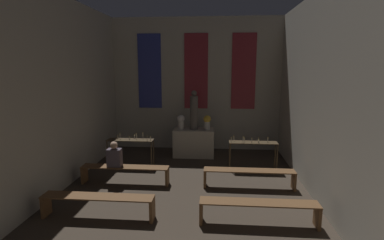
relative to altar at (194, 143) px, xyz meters
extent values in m
cube|color=#B2AD9E|center=(0.00, 1.03, 1.92)|extent=(6.32, 0.12, 4.79)
cube|color=navy|center=(-1.70, 0.95, 2.40)|extent=(0.85, 0.03, 2.68)
cube|color=maroon|center=(0.00, 0.95, 2.40)|extent=(0.85, 0.03, 2.68)
cube|color=maroon|center=(1.70, 0.95, 2.40)|extent=(0.85, 0.03, 2.68)
cube|color=#B2AD9E|center=(-3.10, -4.32, 1.92)|extent=(0.12, 10.83, 4.79)
cube|color=#B2AD9E|center=(3.10, -4.32, 1.92)|extent=(0.12, 10.83, 4.79)
cube|color=#BCB29E|center=(0.00, 0.00, 0.00)|extent=(1.38, 0.75, 0.94)
cylinder|color=#5B5651|center=(0.00, 0.00, 1.04)|extent=(0.27, 0.27, 1.13)
sphere|color=#5B5651|center=(0.00, 0.00, 1.70)|extent=(0.19, 0.19, 0.19)
cylinder|color=beige|center=(-0.45, 0.00, 0.61)|extent=(0.19, 0.19, 0.27)
sphere|color=silver|center=(-0.45, 0.00, 0.83)|extent=(0.25, 0.25, 0.25)
cylinder|color=beige|center=(0.45, 0.00, 0.61)|extent=(0.19, 0.19, 0.27)
sphere|color=gold|center=(0.45, 0.00, 0.83)|extent=(0.25, 0.25, 0.25)
cube|color=#473823|center=(-1.86, -1.26, 0.37)|extent=(1.42, 0.38, 0.02)
cylinder|color=#473823|center=(-2.54, -1.42, -0.06)|extent=(0.04, 0.04, 0.83)
cylinder|color=#473823|center=(-1.18, -1.42, -0.06)|extent=(0.04, 0.04, 0.83)
cylinder|color=#473823|center=(-2.54, -1.10, -0.06)|extent=(0.04, 0.04, 0.83)
cylinder|color=#473823|center=(-1.18, -1.10, -0.06)|extent=(0.04, 0.04, 0.83)
cylinder|color=silver|center=(-1.77, -1.12, 0.43)|extent=(0.02, 0.02, 0.09)
sphere|color=#F9CC4C|center=(-1.77, -1.12, 0.49)|extent=(0.02, 0.02, 0.02)
cylinder|color=silver|center=(-1.30, -1.39, 0.45)|extent=(0.02, 0.02, 0.14)
sphere|color=#F9CC4C|center=(-1.30, -1.39, 0.53)|extent=(0.02, 0.02, 0.02)
cylinder|color=silver|center=(-1.50, -1.11, 0.46)|extent=(0.02, 0.02, 0.17)
sphere|color=#F9CC4C|center=(-1.50, -1.11, 0.56)|extent=(0.02, 0.02, 0.02)
cylinder|color=silver|center=(-2.27, -1.21, 0.43)|extent=(0.02, 0.02, 0.09)
sphere|color=#F9CC4C|center=(-2.27, -1.21, 0.48)|extent=(0.02, 0.02, 0.02)
cylinder|color=silver|center=(-1.88, -1.27, 0.43)|extent=(0.02, 0.02, 0.09)
sphere|color=#F9CC4C|center=(-1.88, -1.27, 0.48)|extent=(0.02, 0.02, 0.02)
cylinder|color=silver|center=(-2.19, -1.21, 0.46)|extent=(0.02, 0.02, 0.16)
sphere|color=#F9CC4C|center=(-2.19, -1.21, 0.55)|extent=(0.02, 0.02, 0.02)
cylinder|color=silver|center=(-1.21, -1.31, 0.43)|extent=(0.02, 0.02, 0.11)
sphere|color=#F9CC4C|center=(-1.21, -1.31, 0.50)|extent=(0.02, 0.02, 0.02)
cylinder|color=silver|center=(-1.66, -1.25, 0.47)|extent=(0.02, 0.02, 0.17)
sphere|color=#F9CC4C|center=(-1.66, -1.25, 0.57)|extent=(0.02, 0.02, 0.02)
cube|color=#473823|center=(1.86, -1.26, 0.37)|extent=(1.42, 0.38, 0.02)
cylinder|color=#473823|center=(1.18, -1.42, -0.06)|extent=(0.04, 0.04, 0.83)
cylinder|color=#473823|center=(2.54, -1.42, -0.06)|extent=(0.04, 0.04, 0.83)
cylinder|color=#473823|center=(1.18, -1.10, -0.06)|extent=(0.04, 0.04, 0.83)
cylinder|color=#473823|center=(2.54, -1.10, -0.06)|extent=(0.04, 0.04, 0.83)
cylinder|color=silver|center=(1.99, -1.35, 0.45)|extent=(0.02, 0.02, 0.14)
sphere|color=#F9CC4C|center=(1.99, -1.35, 0.54)|extent=(0.02, 0.02, 0.02)
cylinder|color=silver|center=(1.58, -1.34, 0.44)|extent=(0.02, 0.02, 0.13)
sphere|color=#F9CC4C|center=(1.58, -1.34, 0.52)|extent=(0.02, 0.02, 0.02)
cylinder|color=silver|center=(1.54, -1.40, 0.47)|extent=(0.02, 0.02, 0.18)
sphere|color=#F9CC4C|center=(1.54, -1.40, 0.57)|extent=(0.02, 0.02, 0.02)
cylinder|color=silver|center=(1.29, -1.18, 0.45)|extent=(0.02, 0.02, 0.14)
sphere|color=#F9CC4C|center=(1.29, -1.18, 0.53)|extent=(0.02, 0.02, 0.02)
cylinder|color=silver|center=(1.21, -1.30, 0.44)|extent=(0.02, 0.02, 0.12)
sphere|color=#F9CC4C|center=(1.21, -1.30, 0.52)|extent=(0.02, 0.02, 0.02)
cylinder|color=silver|center=(1.79, -1.40, 0.45)|extent=(0.02, 0.02, 0.14)
sphere|color=#F9CC4C|center=(1.79, -1.40, 0.54)|extent=(0.02, 0.02, 0.02)
cylinder|color=silver|center=(2.27, -1.26, 0.44)|extent=(0.02, 0.02, 0.13)
sphere|color=#F9CC4C|center=(2.27, -1.26, 0.52)|extent=(0.02, 0.02, 0.02)
cylinder|color=silver|center=(2.00, -1.41, 0.44)|extent=(0.02, 0.02, 0.11)
sphere|color=#F9CC4C|center=(2.00, -1.41, 0.50)|extent=(0.02, 0.02, 0.02)
cube|color=brown|center=(-1.61, -4.46, -0.01)|extent=(2.29, 0.36, 0.03)
cube|color=brown|center=(-2.72, -4.46, -0.25)|extent=(0.06, 0.32, 0.45)
cube|color=brown|center=(-0.49, -4.46, -0.25)|extent=(0.06, 0.32, 0.45)
cube|color=brown|center=(1.61, -4.46, -0.01)|extent=(2.29, 0.36, 0.03)
cube|color=brown|center=(0.49, -4.46, -0.25)|extent=(0.06, 0.32, 0.45)
cube|color=brown|center=(2.72, -4.46, -0.25)|extent=(0.06, 0.32, 0.45)
cube|color=brown|center=(-1.61, -2.65, -0.01)|extent=(2.29, 0.36, 0.03)
cube|color=brown|center=(-2.72, -2.65, -0.25)|extent=(0.06, 0.32, 0.45)
cube|color=brown|center=(-0.49, -2.65, -0.25)|extent=(0.06, 0.32, 0.45)
cube|color=brown|center=(1.61, -2.65, -0.01)|extent=(2.29, 0.36, 0.03)
cube|color=brown|center=(0.49, -2.65, -0.25)|extent=(0.06, 0.32, 0.45)
cube|color=brown|center=(2.72, -2.65, -0.25)|extent=(0.06, 0.32, 0.45)
cube|color=#564C56|center=(-1.88, -2.65, 0.24)|extent=(0.36, 0.24, 0.47)
sphere|color=tan|center=(-1.88, -2.65, 0.57)|extent=(0.20, 0.20, 0.20)
camera|label=1|loc=(0.77, -9.96, 2.59)|focal=28.00mm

